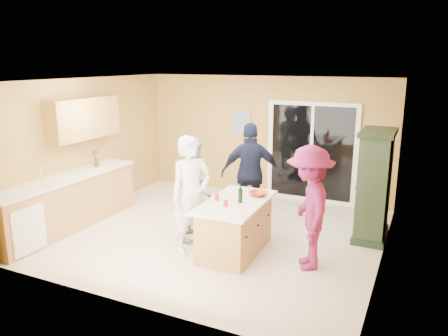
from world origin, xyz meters
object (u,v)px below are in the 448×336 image
at_px(kitchen_island, 235,228).
at_px(woman_navy, 251,173).
at_px(woman_white, 191,195).
at_px(woman_grey, 194,188).
at_px(woman_magenta, 309,208).
at_px(green_hutch, 374,187).

distance_m(kitchen_island, woman_navy, 1.46).
height_order(woman_white, woman_grey, woman_white).
height_order(woman_white, woman_navy, woman_navy).
relative_size(woman_navy, woman_magenta, 1.03).
relative_size(green_hutch, woman_grey, 1.07).
height_order(woman_grey, woman_magenta, woman_magenta).
relative_size(kitchen_island, woman_magenta, 0.90).
xyz_separation_m(kitchen_island, woman_white, (-0.62, -0.26, 0.53)).
xyz_separation_m(green_hutch, woman_navy, (-2.12, -0.17, 0.03)).
height_order(kitchen_island, woman_magenta, woman_magenta).
relative_size(woman_grey, woman_navy, 0.93).
height_order(woman_white, woman_magenta, woman_white).
xyz_separation_m(kitchen_island, woman_grey, (-0.87, 0.29, 0.47)).
distance_m(green_hutch, woman_navy, 2.13).
xyz_separation_m(woman_navy, woman_magenta, (1.42, -1.35, -0.03)).
relative_size(green_hutch, woman_magenta, 1.03).
bearing_deg(woman_grey, woman_navy, -39.77).
height_order(kitchen_island, woman_navy, woman_navy).
distance_m(green_hutch, woman_white, 3.02).
distance_m(kitchen_island, woman_grey, 1.03).
relative_size(kitchen_island, woman_navy, 0.87).
distance_m(woman_navy, woman_magenta, 1.96).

